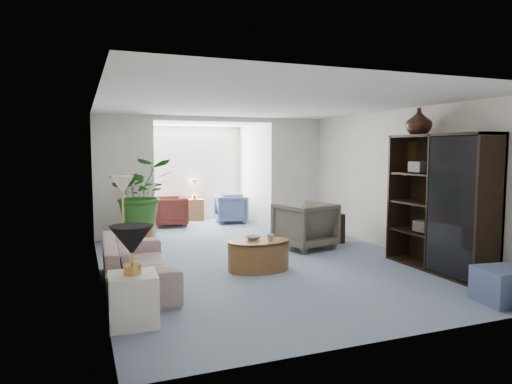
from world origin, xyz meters
name	(u,v)px	position (x,y,z in m)	size (l,w,h in m)	color
floor	(270,265)	(0.00, 0.00, 0.00)	(6.00, 6.00, 0.00)	#8090A9
sunroom_floor	(203,225)	(0.00, 4.10, 0.00)	(2.60, 2.60, 0.00)	#8090A9
back_pier_left	(124,177)	(-1.90, 3.00, 1.25)	(1.20, 0.12, 2.50)	white
back_pier_right	(295,174)	(1.90, 3.00, 1.25)	(1.20, 0.12, 2.50)	white
back_header	(215,119)	(0.00, 3.00, 2.45)	(2.60, 0.12, 0.10)	white
window_pane	(192,165)	(0.00, 5.18, 1.40)	(2.20, 0.02, 1.50)	white
window_blinds	(192,165)	(0.00, 5.15, 1.40)	(2.20, 0.02, 1.50)	white
framed_picture	(406,156)	(2.46, -0.10, 1.70)	(0.04, 0.50, 0.40)	beige
sofa	(137,263)	(-2.06, -0.38, 0.32)	(2.16, 0.84, 0.63)	#BCAE9F
end_table	(133,299)	(-2.26, -1.73, 0.27)	(0.48, 0.48, 0.53)	white
table_lamp	(132,240)	(-2.26, -1.73, 0.88)	(0.44, 0.44, 0.30)	black
floor_lamp	(122,185)	(-2.10, 1.03, 1.25)	(0.36, 0.36, 0.28)	#F0E5BF
coffee_table	(259,255)	(-0.26, -0.19, 0.23)	(0.95, 0.95, 0.45)	brown
coffee_bowl	(253,238)	(-0.31, -0.09, 0.48)	(0.22, 0.22, 0.05)	beige
coffee_cup	(271,238)	(-0.11, -0.29, 0.50)	(0.10, 0.10, 0.10)	#BCB6A4
wingback_chair	(305,225)	(1.09, 0.93, 0.43)	(0.91, 0.94, 0.85)	#696153
side_table_dark	(330,228)	(1.79, 1.23, 0.28)	(0.47, 0.38, 0.57)	black
entertainment_cabinet	(439,203)	(2.23, -1.17, 1.02)	(0.49, 1.83, 2.03)	black
cabinet_urn	(419,121)	(2.23, -0.67, 2.24)	(0.40, 0.40, 0.41)	black
ottoman	(502,286)	(1.86, -2.61, 0.21)	(0.52, 0.52, 0.41)	slate
plant_pot	(142,236)	(-1.64, 2.39, 0.16)	(0.40, 0.40, 0.32)	#9E472D
house_plant	(142,193)	(-1.64, 2.39, 0.98)	(1.19, 1.03, 1.32)	#27591E
sunroom_chair_blue	(231,209)	(0.76, 4.25, 0.34)	(0.74, 0.76, 0.69)	slate
sunroom_chair_maroon	(171,211)	(-0.74, 4.25, 0.35)	(0.75, 0.78, 0.71)	#541F1D
sunroom_table	(195,209)	(0.01, 5.00, 0.27)	(0.44, 0.34, 0.54)	brown
shelf_clutter	(431,197)	(2.18, -1.03, 1.09)	(0.30, 0.77, 1.06)	#4C4A47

